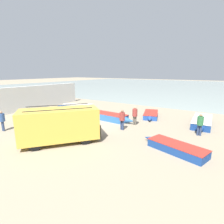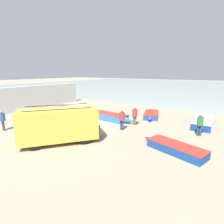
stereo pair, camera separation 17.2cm
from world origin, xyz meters
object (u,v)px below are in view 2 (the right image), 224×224
(fisherman_0, at_px, (200,123))
(fishing_rowboat_3, at_px, (151,115))
(fishing_rowboat_2, at_px, (44,113))
(fishing_rowboat_4, at_px, (108,116))
(fisherman_3, at_px, (2,119))
(fishing_rowboat_0, at_px, (174,148))
(parked_van, at_px, (60,124))
(fishing_rowboat_5, at_px, (77,106))
(fisherman_1, at_px, (122,118))
(fishing_rowboat_1, at_px, (202,122))
(fisherman_2, at_px, (135,114))

(fisherman_0, bearing_deg, fishing_rowboat_3, 51.55)
(fishing_rowboat_2, bearing_deg, fishing_rowboat_4, 58.56)
(fisherman_0, bearing_deg, fisherman_3, 113.15)
(fishing_rowboat_0, bearing_deg, fisherman_3, 33.44)
(parked_van, distance_m, fishing_rowboat_5, 11.72)
(fisherman_0, relative_size, fisherman_1, 1.00)
(fishing_rowboat_1, relative_size, fishing_rowboat_5, 1.15)
(fisherman_0, bearing_deg, fishing_rowboat_2, 93.70)
(fishing_rowboat_2, distance_m, fishing_rowboat_5, 5.01)
(fisherman_1, bearing_deg, fisherman_0, 119.20)
(parked_van, xyz_separation_m, fishing_rowboat_1, (7.59, 9.63, -0.98))
(fishing_rowboat_2, distance_m, fisherman_0, 15.48)
(fishing_rowboat_4, xyz_separation_m, fisherman_2, (2.99, -0.12, 0.68))
(fisherman_2, bearing_deg, fishing_rowboat_0, -150.63)
(fishing_rowboat_5, relative_size, fisherman_1, 2.71)
(fishing_rowboat_1, bearing_deg, fisherman_0, -0.19)
(fishing_rowboat_4, relative_size, fishing_rowboat_5, 1.17)
(parked_van, bearing_deg, fishing_rowboat_5, 77.78)
(fishing_rowboat_0, xyz_separation_m, fishing_rowboat_4, (-7.44, 3.70, 0.08))
(parked_van, relative_size, fisherman_0, 3.05)
(fishing_rowboat_1, distance_m, fishing_rowboat_5, 15.04)
(fishing_rowboat_0, height_order, fisherman_0, fisherman_0)
(fisherman_2, bearing_deg, fishing_rowboat_3, -25.67)
(fishing_rowboat_1, relative_size, fisherman_2, 3.13)
(fishing_rowboat_4, distance_m, fisherman_0, 8.32)
(fishing_rowboat_3, bearing_deg, fishing_rowboat_4, -61.97)
(fishing_rowboat_4, bearing_deg, fisherman_2, 0.93)
(fishing_rowboat_1, bearing_deg, fishing_rowboat_4, -72.42)
(fishing_rowboat_1, bearing_deg, fishing_rowboat_5, -90.74)
(fishing_rowboat_2, relative_size, fishing_rowboat_3, 0.96)
(fishing_rowboat_1, distance_m, fishing_rowboat_4, 8.70)
(fishing_rowboat_0, relative_size, fishing_rowboat_4, 0.78)
(fishing_rowboat_0, bearing_deg, fisherman_0, -85.99)
(fisherman_0, relative_size, fisherman_3, 1.03)
(fishing_rowboat_0, bearing_deg, fishing_rowboat_3, -42.22)
(fishing_rowboat_3, height_order, fishing_rowboat_5, fishing_rowboat_3)
(fishing_rowboat_5, height_order, fisherman_0, fisherman_0)
(fisherman_1, height_order, fisherman_2, fisherman_1)
(fishing_rowboat_3, height_order, fisherman_1, fisherman_1)
(fishing_rowboat_0, xyz_separation_m, fisherman_1, (-4.72, 1.74, 0.77))
(fisherman_0, distance_m, fisherman_2, 5.31)
(fishing_rowboat_4, xyz_separation_m, fishing_rowboat_5, (-6.88, 2.45, -0.09))
(fishing_rowboat_0, bearing_deg, fishing_rowboat_1, -79.21)
(fishing_rowboat_1, distance_m, fishing_rowboat_3, 4.93)
(fishing_rowboat_4, bearing_deg, fisherman_0, 3.91)
(fishing_rowboat_4, distance_m, fisherman_3, 9.25)
(parked_van, distance_m, fisherman_2, 6.88)
(fishing_rowboat_2, xyz_separation_m, fishing_rowboat_3, (10.15, 5.86, -0.04))
(fishing_rowboat_2, height_order, fisherman_2, fisherman_2)
(fishing_rowboat_2, height_order, fishing_rowboat_5, fishing_rowboat_2)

